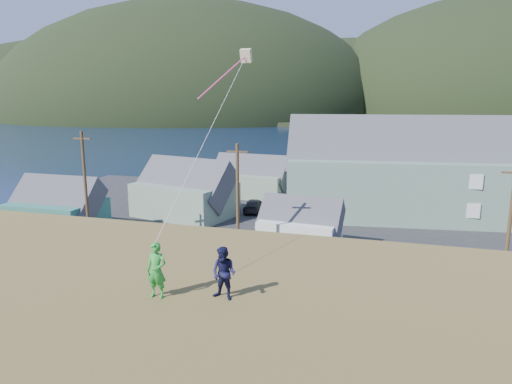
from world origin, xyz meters
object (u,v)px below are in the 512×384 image
shed_palegreen_near (185,191)px  kite_flyer_navy (224,273)px  shed_teal (57,207)px  shed_white (300,225)px  shed_palegreen_far (251,177)px  kite_flyer_green (156,270)px  lodge (467,172)px  wharf (293,177)px

shed_palegreen_near → kite_flyer_navy: kite_flyer_navy is taller
shed_teal → kite_flyer_navy: size_ratio=5.73×
kite_flyer_navy → shed_palegreen_near: bearing=127.3°
shed_white → shed_palegreen_far: 21.75m
shed_palegreen_near → shed_teal: bearing=-121.9°
kite_flyer_green → shed_teal: bearing=133.6°
lodge → kite_flyer_green: (-14.20, -40.72, 2.95)m
shed_palegreen_near → shed_palegreen_far: 12.51m
shed_teal → shed_palegreen_near: (9.20, 8.72, 0.42)m
shed_palegreen_near → shed_white: shed_palegreen_near is taller
lodge → kite_flyer_navy: lodge is taller
lodge → shed_palegreen_far: (-24.91, 4.57, -2.48)m
shed_teal → shed_white: size_ratio=1.16×
shed_white → shed_palegreen_far: (-10.03, 19.30, 0.44)m
wharf → shed_palegreen_far: bearing=-101.0°
kite_flyer_navy → lodge: bearing=83.8°
shed_white → kite_flyer_navy: (2.48, -25.59, 5.82)m
shed_white → shed_palegreen_far: size_ratio=0.69×
shed_palegreen_near → kite_flyer_navy: 37.21m
wharf → kite_flyer_navy: size_ratio=17.74×
lodge → shed_white: (-14.88, -14.73, -2.92)m
shed_palegreen_far → kite_flyer_green: size_ratio=6.73×
shed_teal → shed_palegreen_far: shed_palegreen_far is taller
shed_teal → shed_white: 23.16m
lodge → shed_teal: size_ratio=4.54×
wharf → shed_white: 34.26m
shed_teal → kite_flyer_green: size_ratio=5.40×
wharf → shed_teal: (-15.85, -34.73, 2.00)m
shed_palegreen_far → shed_palegreen_near: bearing=-101.2°
shed_white → shed_teal: bearing=-171.0°
shed_teal → kite_flyer_green: (23.80, -24.69, 5.53)m
shed_teal → shed_palegreen_far: bearing=58.5°
shed_white → shed_palegreen_far: bearing=123.2°
wharf → shed_palegreen_near: shed_palegreen_near is taller
shed_teal → kite_flyer_navy: kite_flyer_navy is taller
wharf → kite_flyer_navy: 60.29m
shed_teal → wharf: bearing=66.4°
shed_palegreen_far → kite_flyer_green: 46.85m
lodge → shed_teal: bearing=-163.8°
shed_white → kite_flyer_navy: size_ratio=4.95×
kite_flyer_navy → shed_palegreen_far: bearing=116.5°
shed_palegreen_near → shed_white: (13.92, -7.42, -0.76)m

